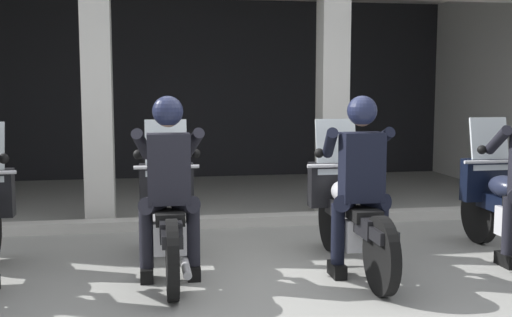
% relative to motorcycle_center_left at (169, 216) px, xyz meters
% --- Properties ---
extents(ground_plane, '(80.00, 80.00, 0.00)m').
position_rel_motorcycle_center_left_xyz_m(ground_plane, '(0.82, 2.74, -0.50)').
color(ground_plane, gray).
extents(station_building, '(9.91, 4.39, 3.39)m').
position_rel_motorcycle_center_left_xyz_m(station_building, '(0.71, 4.42, 1.64)').
color(station_building, black).
rests_on(station_building, ground).
extents(kerb_strip, '(9.41, 0.24, 0.12)m').
position_rel_motorcycle_center_left_xyz_m(kerb_strip, '(0.71, 1.70, -0.44)').
color(kerb_strip, '#B7B5AD').
rests_on(kerb_strip, ground).
extents(motorcycle_center_left, '(0.62, 2.04, 1.35)m').
position_rel_motorcycle_center_left_xyz_m(motorcycle_center_left, '(0.00, 0.00, 0.00)').
color(motorcycle_center_left, black).
rests_on(motorcycle_center_left, ground).
extents(police_officer_center_left, '(0.63, 0.61, 1.58)m').
position_rel_motorcycle_center_left_xyz_m(police_officer_center_left, '(-0.00, -0.28, 0.44)').
color(police_officer_center_left, black).
rests_on(police_officer_center_left, ground).
extents(motorcycle_center_right, '(0.62, 2.04, 1.35)m').
position_rel_motorcycle_center_left_xyz_m(motorcycle_center_right, '(1.65, -0.16, 0.00)').
color(motorcycle_center_right, black).
rests_on(motorcycle_center_right, ground).
extents(police_officer_center_right, '(0.63, 0.61, 1.58)m').
position_rel_motorcycle_center_left_xyz_m(police_officer_center_right, '(1.65, -0.45, 0.44)').
color(police_officer_center_right, black).
rests_on(police_officer_center_right, ground).
extents(motorcycle_far_right, '(0.62, 2.04, 1.35)m').
position_rel_motorcycle_center_left_xyz_m(motorcycle_far_right, '(3.29, -0.13, 0.00)').
color(motorcycle_far_right, black).
rests_on(motorcycle_far_right, ground).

